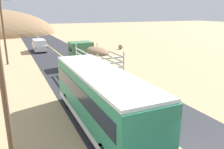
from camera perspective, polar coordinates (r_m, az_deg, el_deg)
livestock_truck at (r=24.58m, az=-6.44°, el=5.03°), size 2.53×9.70×3.02m
bus at (r=12.45m, az=-2.95°, el=-5.78°), size 2.54×10.00×3.21m
car_far at (r=38.72m, az=-18.01°, el=7.21°), size 1.90×4.62×1.93m
power_pole_mid at (r=30.05m, az=-25.97°, el=10.57°), size 2.20×0.24×8.26m
boulder_near_shoulder at (r=39.38m, az=2.19°, el=7.06°), size 0.74×0.83×0.77m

